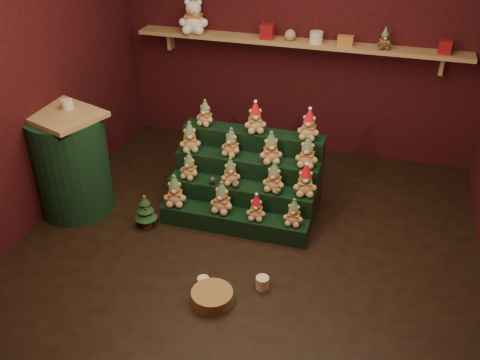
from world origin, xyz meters
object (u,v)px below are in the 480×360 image
(snow_globe_b, at_px, (236,184))
(snow_globe_c, at_px, (278,190))
(side_table, at_px, (71,163))
(white_bear, at_px, (194,12))
(snow_globe_a, at_px, (212,180))
(brown_bear, at_px, (385,39))
(wicker_basket, at_px, (212,297))
(mug_left, at_px, (203,283))
(mini_christmas_tree, at_px, (145,211))
(riser_tier_front, at_px, (234,221))
(mug_right, at_px, (262,283))

(snow_globe_b, height_order, snow_globe_c, snow_globe_b)
(side_table, xyz_separation_m, white_bear, (0.61, 1.77, 1.04))
(snow_globe_c, distance_m, side_table, 1.98)
(snow_globe_a, xyz_separation_m, white_bear, (-0.72, 1.53, 1.15))
(white_bear, xyz_separation_m, brown_bear, (2.06, -0.00, -0.12))
(side_table, height_order, wicker_basket, side_table)
(snow_globe_b, height_order, wicker_basket, snow_globe_b)
(snow_globe_a, distance_m, side_table, 1.36)
(mug_left, bearing_deg, mini_christmas_tree, 141.28)
(snow_globe_a, xyz_separation_m, mug_left, (0.26, -0.99, -0.35))
(side_table, distance_m, white_bear, 2.15)
(snow_globe_a, relative_size, side_table, 0.08)
(mini_christmas_tree, xyz_separation_m, brown_bear, (1.89, 1.87, 1.25))
(mini_christmas_tree, distance_m, white_bear, 2.33)
(side_table, relative_size, brown_bear, 4.88)
(riser_tier_front, bearing_deg, mug_left, -89.96)
(wicker_basket, relative_size, white_bear, 0.72)
(mini_christmas_tree, xyz_separation_m, mug_left, (0.81, -0.65, -0.12))
(riser_tier_front, distance_m, mug_right, 0.84)
(wicker_basket, distance_m, white_bear, 3.24)
(wicker_basket, bearing_deg, snow_globe_c, 77.61)
(snow_globe_a, xyz_separation_m, snow_globe_c, (0.63, 0.00, 0.00))
(snow_globe_c, relative_size, brown_bear, 0.39)
(snow_globe_c, relative_size, side_table, 0.08)
(mug_left, distance_m, brown_bear, 3.07)
(mini_christmas_tree, bearing_deg, wicker_basket, -40.14)
(mini_christmas_tree, distance_m, brown_bear, 2.94)
(mug_left, bearing_deg, brown_bear, 66.71)
(mug_left, bearing_deg, snow_globe_a, 104.56)
(snow_globe_a, height_order, mug_right, snow_globe_a)
(snow_globe_a, height_order, brown_bear, brown_bear)
(side_table, height_order, mini_christmas_tree, side_table)
(snow_globe_b, distance_m, brown_bear, 2.15)
(wicker_basket, bearing_deg, mini_christmas_tree, 139.86)
(snow_globe_a, xyz_separation_m, wicker_basket, (0.38, -1.12, -0.35))
(wicker_basket, bearing_deg, brown_bear, 70.11)
(riser_tier_front, distance_m, mini_christmas_tree, 0.83)
(side_table, xyz_separation_m, mug_right, (2.05, -0.62, -0.45))
(mug_right, bearing_deg, brown_bear, 75.33)
(brown_bear, bearing_deg, riser_tier_front, -136.82)
(mini_christmas_tree, distance_m, mug_left, 1.04)
(mug_left, bearing_deg, white_bear, 111.24)
(mini_christmas_tree, bearing_deg, mug_right, -22.24)
(snow_globe_a, xyz_separation_m, snow_globe_b, (0.23, 0.00, 0.00))
(snow_globe_a, distance_m, snow_globe_c, 0.63)
(mini_christmas_tree, height_order, white_bear, white_bear)
(mini_christmas_tree, bearing_deg, side_table, 172.90)
(snow_globe_c, distance_m, white_bear, 2.34)
(riser_tier_front, height_order, mug_left, riser_tier_front)
(side_table, bearing_deg, mug_right, 3.06)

